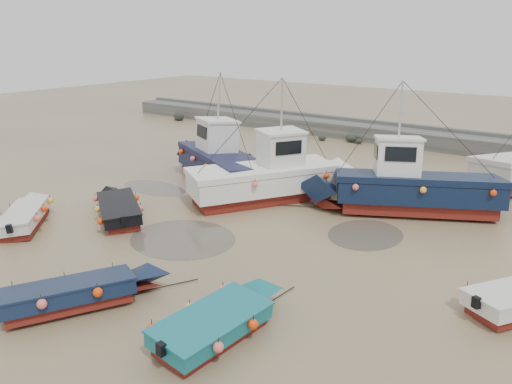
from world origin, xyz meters
TOP-DOWN VIEW (x-y plane):
  - ground at (0.00, 0.00)m, footprint 120.00×120.00m
  - seawall at (0.05, 21.99)m, footprint 60.00×4.92m
  - puddle_a at (-2.24, -1.51)m, footprint 4.66×4.66m
  - puddle_b at (3.85, 3.48)m, footprint 3.10×3.10m
  - puddle_c at (-8.62, 2.76)m, footprint 4.35×4.35m
  - puddle_d at (2.87, 10.78)m, footprint 5.40×5.40m
  - dinghy_0 at (-9.08, -4.46)m, footprint 4.89×4.86m
  - dinghy_1 at (-1.02, -7.37)m, footprint 3.82×6.00m
  - dinghy_2 at (3.61, -5.99)m, footprint 2.28×5.89m
  - dinghy_4 at (-6.55, -1.39)m, footprint 5.86×4.25m
  - cabin_boat_0 at (-6.39, 5.65)m, footprint 10.32×6.36m
  - cabin_boat_1 at (-2.07, 5.05)m, footprint 6.74×9.82m
  - cabin_boat_2 at (4.08, 7.17)m, footprint 10.25×6.62m
  - person at (-5.25, 7.20)m, footprint 0.68×0.54m

SIDE VIEW (x-z plane):
  - ground at x=0.00m, z-range 0.00..0.00m
  - person at x=-5.25m, z-range -0.81..0.81m
  - puddle_a at x=-2.24m, z-range 0.00..0.01m
  - puddle_b at x=3.85m, z-range 0.00..0.01m
  - puddle_c at x=-8.62m, z-range 0.00..0.01m
  - puddle_d at x=2.87m, z-range 0.00..0.01m
  - dinghy_4 at x=-6.55m, z-range -0.17..1.25m
  - dinghy_1 at x=-1.02m, z-range -0.17..1.25m
  - dinghy_0 at x=-9.08m, z-range -0.17..1.26m
  - dinghy_2 at x=3.61m, z-range -0.16..1.26m
  - seawall at x=0.05m, z-range -0.12..1.38m
  - cabin_boat_2 at x=4.08m, z-range -1.80..4.42m
  - cabin_boat_0 at x=-6.39m, z-range -1.79..4.43m
  - cabin_boat_1 at x=-2.07m, z-range -1.79..4.43m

